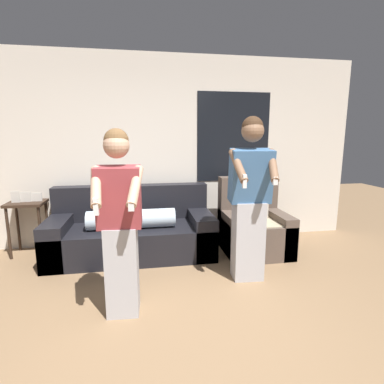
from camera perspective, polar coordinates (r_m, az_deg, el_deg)
ground_plane at (r=2.40m, az=-0.91°, el=-30.18°), size 14.00×14.00×0.00m
wall_back at (r=4.41m, az=-5.95°, el=7.79°), size 5.90×0.07×2.70m
couch at (r=4.12m, az=-11.25°, el=-7.42°), size 2.11×0.91×0.89m
armchair at (r=4.22m, az=11.63°, el=-6.65°), size 0.83×0.83×1.00m
side_table at (r=4.52m, az=-28.91°, el=-3.24°), size 0.46×0.39×0.87m
person_left at (r=2.64m, az=-13.57°, el=-5.74°), size 0.43×0.48×1.63m
person_right at (r=3.26m, az=10.96°, el=-1.30°), size 0.50×0.50×1.77m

